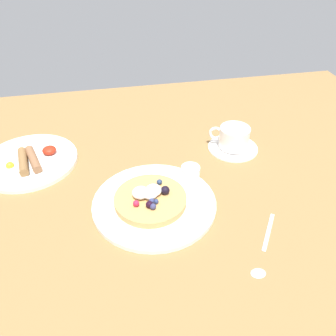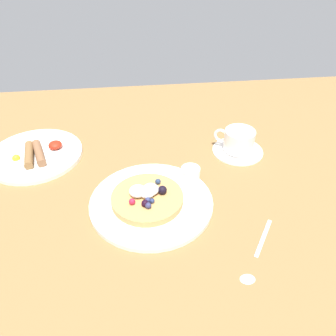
{
  "view_description": "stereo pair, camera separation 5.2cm",
  "coord_description": "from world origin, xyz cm",
  "px_view_note": "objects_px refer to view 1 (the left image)",
  "views": [
    {
      "loc": [
        -7.0,
        -60.41,
        52.98
      ],
      "look_at": [
        5.53,
        2.44,
        4.0
      ],
      "focal_mm": 36.37,
      "sensor_mm": 36.0,
      "label": 1
    },
    {
      "loc": [
        -1.88,
        -61.22,
        52.98
      ],
      "look_at": [
        5.53,
        2.44,
        4.0
      ],
      "focal_mm": 36.37,
      "sensor_mm": 36.0,
      "label": 2
    }
  ],
  "objects_px": {
    "coffee_saucer": "(233,147)",
    "teaspoon": "(263,254)",
    "breakfast_plate": "(29,161)",
    "pancake_plate": "(154,203)",
    "coffee_cup": "(234,137)",
    "syrup_ramekin": "(190,172)"
  },
  "relations": [
    {
      "from": "coffee_cup",
      "to": "pancake_plate",
      "type": "bearing_deg",
      "value": -143.82
    },
    {
      "from": "coffee_cup",
      "to": "teaspoon",
      "type": "height_order",
      "value": "coffee_cup"
    },
    {
      "from": "pancake_plate",
      "to": "breakfast_plate",
      "type": "relative_size",
      "value": 1.11
    },
    {
      "from": "breakfast_plate",
      "to": "coffee_saucer",
      "type": "bearing_deg",
      "value": -4.18
    },
    {
      "from": "coffee_saucer",
      "to": "teaspoon",
      "type": "bearing_deg",
      "value": -100.92
    },
    {
      "from": "breakfast_plate",
      "to": "coffee_saucer",
      "type": "distance_m",
      "value": 0.55
    },
    {
      "from": "syrup_ramekin",
      "to": "teaspoon",
      "type": "relative_size",
      "value": 0.31
    },
    {
      "from": "syrup_ramekin",
      "to": "teaspoon",
      "type": "distance_m",
      "value": 0.26
    },
    {
      "from": "pancake_plate",
      "to": "teaspoon",
      "type": "bearing_deg",
      "value": -44.4
    },
    {
      "from": "coffee_cup",
      "to": "teaspoon",
      "type": "xyz_separation_m",
      "value": [
        -0.07,
        -0.36,
        -0.04
      ]
    },
    {
      "from": "syrup_ramekin",
      "to": "coffee_cup",
      "type": "distance_m",
      "value": 0.19
    },
    {
      "from": "pancake_plate",
      "to": "syrup_ramekin",
      "type": "xyz_separation_m",
      "value": [
        0.1,
        0.07,
        0.02
      ]
    },
    {
      "from": "pancake_plate",
      "to": "coffee_cup",
      "type": "distance_m",
      "value": 0.31
    },
    {
      "from": "coffee_saucer",
      "to": "teaspoon",
      "type": "relative_size",
      "value": 0.92
    },
    {
      "from": "syrup_ramekin",
      "to": "coffee_saucer",
      "type": "xyz_separation_m",
      "value": [
        0.15,
        0.11,
        -0.02
      ]
    },
    {
      "from": "coffee_saucer",
      "to": "teaspoon",
      "type": "xyz_separation_m",
      "value": [
        -0.07,
        -0.36,
        -0.0
      ]
    },
    {
      "from": "coffee_saucer",
      "to": "pancake_plate",
      "type": "bearing_deg",
      "value": -144.08
    },
    {
      "from": "breakfast_plate",
      "to": "syrup_ramekin",
      "type": "bearing_deg",
      "value": -21.35
    },
    {
      "from": "breakfast_plate",
      "to": "coffee_cup",
      "type": "xyz_separation_m",
      "value": [
        0.54,
        -0.04,
        0.03
      ]
    },
    {
      "from": "pancake_plate",
      "to": "coffee_cup",
      "type": "bearing_deg",
      "value": 36.18
    },
    {
      "from": "syrup_ramekin",
      "to": "coffee_cup",
      "type": "xyz_separation_m",
      "value": [
        0.15,
        0.11,
        0.01
      ]
    },
    {
      "from": "breakfast_plate",
      "to": "teaspoon",
      "type": "distance_m",
      "value": 0.62
    }
  ]
}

